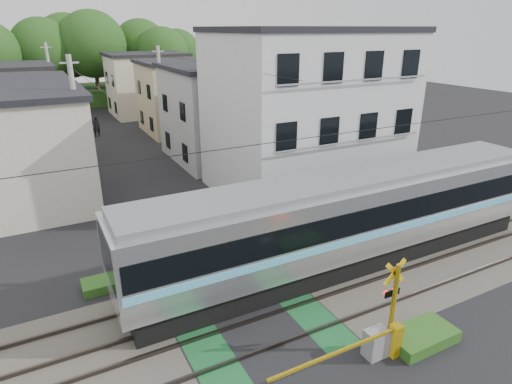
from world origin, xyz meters
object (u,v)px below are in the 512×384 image
crossing_signal_far (145,265)px  apartment_block (305,113)px  pedestrian (96,126)px  crossing_signal_near (381,336)px  commuter_train (348,218)px

crossing_signal_far → apartment_block: apartment_block is taller
pedestrian → crossing_signal_far: bearing=91.1°
apartment_block → pedestrian: (-9.07, 19.93, -3.73)m
crossing_signal_near → apartment_block: (5.91, 13.15, 3.94)m
commuter_train → crossing_signal_near: commuter_train is taller
crossing_signal_near → crossing_signal_far: 8.95m
crossing_signal_far → apartment_block: 13.14m
commuter_train → apartment_block: bearing=68.2°
crossing_signal_far → pedestrian: (2.01, 25.77, 0.22)m
crossing_signal_near → apartment_block: apartment_block is taller
apartment_block → pedestrian: size_ratio=5.49×
commuter_train → pedestrian: (-5.76, 28.22, -1.13)m
crossing_signal_far → apartment_block: (11.09, 5.84, 3.94)m
crossing_signal_far → commuter_train: bearing=-17.5°
commuter_train → crossing_signal_far: commuter_train is taller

